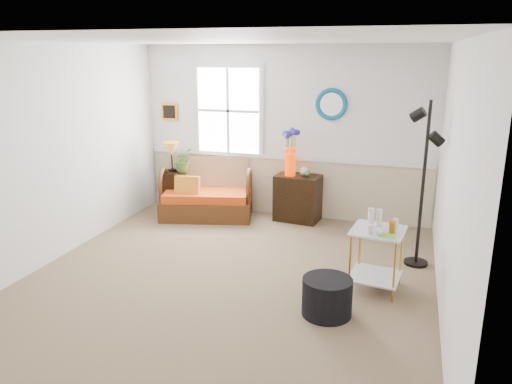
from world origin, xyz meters
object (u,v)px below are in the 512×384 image
(side_table, at_px, (376,260))
(ottoman, at_px, (327,297))
(floor_lamp, at_px, (423,186))
(cabinet, at_px, (298,198))
(loveseat, at_px, (207,189))
(lamp_stand, at_px, (175,192))

(side_table, bearing_deg, ottoman, -120.20)
(floor_lamp, bearing_deg, cabinet, 159.66)
(cabinet, relative_size, floor_lamp, 0.36)
(side_table, distance_m, ottoman, 0.82)
(loveseat, distance_m, lamp_stand, 0.59)
(lamp_stand, xyz_separation_m, cabinet, (1.96, 0.19, 0.02))
(lamp_stand, height_order, floor_lamp, floor_lamp)
(floor_lamp, bearing_deg, side_table, -103.61)
(side_table, xyz_separation_m, ottoman, (-0.40, -0.69, -0.15))
(cabinet, relative_size, side_table, 1.03)
(ottoman, bearing_deg, lamp_stand, 138.95)
(lamp_stand, relative_size, side_table, 0.97)
(loveseat, bearing_deg, ottoman, -61.03)
(cabinet, bearing_deg, loveseat, -162.97)
(ottoman, bearing_deg, side_table, 59.80)
(floor_lamp, xyz_separation_m, ottoman, (-0.83, -1.53, -0.80))
(loveseat, bearing_deg, cabinet, -3.67)
(loveseat, xyz_separation_m, lamp_stand, (-0.58, 0.07, -0.12))
(lamp_stand, xyz_separation_m, side_table, (3.28, -1.81, 0.01))
(loveseat, distance_m, floor_lamp, 3.30)
(floor_lamp, relative_size, ottoman, 4.03)
(cabinet, height_order, floor_lamp, floor_lamp)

